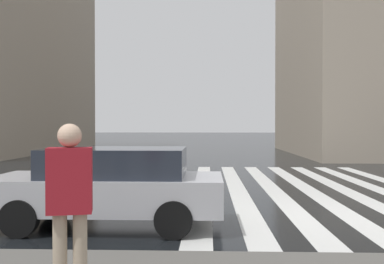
# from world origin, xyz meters

# --- Properties ---
(ground_plane) EXTENTS (220.00, 220.00, 0.00)m
(ground_plane) POSITION_xyz_m (0.00, 0.00, 0.00)
(ground_plane) COLOR black
(zebra_crossing) EXTENTS (13.00, 6.50, 0.01)m
(zebra_crossing) POSITION_xyz_m (4.00, -0.64, 0.00)
(zebra_crossing) COLOR silver
(zebra_crossing) RESTS_ON ground_plane
(car_silver) EXTENTS (1.85, 4.10, 1.41)m
(car_silver) POSITION_xyz_m (-1.00, 3.94, 0.76)
(car_silver) COLOR #B7B7BC
(car_silver) RESTS_ON ground_plane
(pedestrian_in_red_jacket) EXTENTS (0.32, 0.44, 1.68)m
(pedestrian_in_red_jacket) POSITION_xyz_m (-4.82, 3.45, 1.14)
(pedestrian_in_red_jacket) COLOR maroon
(pedestrian_in_red_jacket) RESTS_ON sidewalk_pavement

